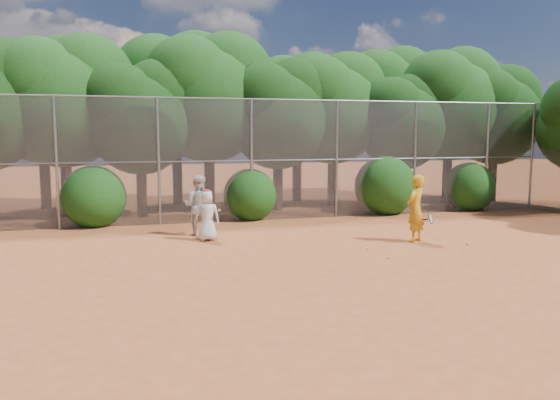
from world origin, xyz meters
name	(u,v)px	position (x,y,z in m)	size (l,w,h in m)	color
ground	(350,258)	(0.00, 0.00, 0.00)	(80.00, 80.00, 0.00)	#AC5226
fence_back	(277,159)	(-0.12, 6.00, 2.05)	(20.05, 0.09, 4.03)	gray
tree_1	(64,96)	(-6.94, 8.54, 4.16)	(4.64, 4.03, 6.35)	black
tree_2	(141,113)	(-4.45, 7.83, 3.58)	(3.99, 3.47, 5.47)	black
tree_3	(210,92)	(-1.94, 8.84, 4.40)	(4.89, 4.26, 6.70)	black
tree_4	(279,110)	(0.55, 8.24, 3.76)	(4.19, 3.64, 5.73)	black
tree_5	(334,104)	(3.06, 9.04, 4.05)	(4.51, 3.92, 6.17)	black
tree_6	(402,119)	(5.55, 8.03, 3.47)	(3.86, 3.36, 5.29)	black
tree_7	(451,100)	(8.06, 8.64, 4.28)	(4.77, 4.14, 6.53)	black
tree_8	(496,111)	(10.05, 8.34, 3.82)	(4.25, 3.70, 5.82)	black
tree_9	(43,95)	(-7.94, 10.84, 4.34)	(4.83, 4.20, 6.62)	black
tree_10	(177,90)	(-2.93, 11.05, 4.63)	(5.15, 4.48, 7.06)	black
tree_11	(298,103)	(2.06, 10.64, 4.16)	(4.64, 4.03, 6.35)	black
tree_12	(389,97)	(6.56, 11.24, 4.51)	(5.02, 4.37, 6.88)	black
bush_0	(94,194)	(-6.00, 6.30, 1.00)	(2.00, 2.00, 2.00)	#124210
bush_1	(250,193)	(-1.00, 6.30, 0.90)	(1.80, 1.80, 1.80)	#124210
bush_2	(385,183)	(4.00, 6.30, 1.10)	(2.20, 2.20, 2.20)	#124210
bush_3	(469,185)	(7.50, 6.30, 0.95)	(1.90, 1.90, 1.90)	#124210
player_yellow	(416,209)	(2.41, 1.28, 0.90)	(0.89, 0.73, 1.80)	orange
player_teen	(207,215)	(-2.92, 2.95, 0.70)	(0.68, 0.46, 1.41)	silver
player_white	(198,205)	(-3.05, 3.78, 0.86)	(1.03, 0.94, 1.72)	silver
ball_0	(467,244)	(3.51, 0.53, 0.03)	(0.07, 0.07, 0.07)	#C2DF28
ball_1	(389,258)	(0.82, -0.36, 0.03)	(0.07, 0.07, 0.07)	#C2DF28
ball_2	(437,235)	(3.41, 1.80, 0.03)	(0.07, 0.07, 0.07)	#C2DF28
ball_3	(367,249)	(0.74, 0.65, 0.03)	(0.07, 0.07, 0.07)	#C2DF28
ball_4	(442,229)	(4.10, 2.67, 0.03)	(0.07, 0.07, 0.07)	#C2DF28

